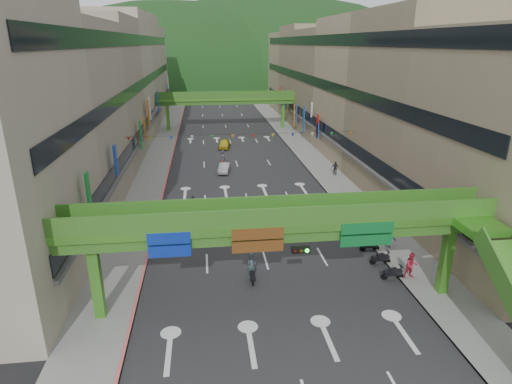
% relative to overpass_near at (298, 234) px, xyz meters
% --- Properties ---
extents(ground, '(320.00, 320.00, 0.00)m').
position_rel_overpass_near_xyz_m(ground, '(-0.93, -5.38, -5.21)').
color(ground, black).
rests_on(ground, ground).
extents(road_slab, '(18.00, 140.00, 0.02)m').
position_rel_overpass_near_xyz_m(road_slab, '(-0.93, 44.62, -5.20)').
color(road_slab, '#28282B').
rests_on(road_slab, ground).
extents(sidewalk_left, '(4.00, 140.00, 0.15)m').
position_rel_overpass_near_xyz_m(sidewalk_left, '(-11.93, 44.62, -5.13)').
color(sidewalk_left, gray).
rests_on(sidewalk_left, ground).
extents(sidewalk_right, '(4.00, 140.00, 0.15)m').
position_rel_overpass_near_xyz_m(sidewalk_right, '(10.07, 44.62, -5.13)').
color(sidewalk_right, gray).
rests_on(sidewalk_right, ground).
extents(curb_left, '(0.20, 140.00, 0.18)m').
position_rel_overpass_near_xyz_m(curb_left, '(-10.03, 44.62, -5.12)').
color(curb_left, '#CC5959').
rests_on(curb_left, ground).
extents(curb_right, '(0.20, 140.00, 0.18)m').
position_rel_overpass_near_xyz_m(curb_right, '(8.17, 44.62, -5.12)').
color(curb_right, gray).
rests_on(curb_right, ground).
extents(building_row_left, '(12.80, 95.00, 19.00)m').
position_rel_overpass_near_xyz_m(building_row_left, '(-19.86, 44.62, 4.25)').
color(building_row_left, '#9E937F').
rests_on(building_row_left, ground).
extents(building_row_right, '(12.80, 95.00, 19.00)m').
position_rel_overpass_near_xyz_m(building_row_right, '(18.00, 44.62, 4.25)').
color(building_row_right, gray).
rests_on(building_row_right, ground).
extents(overpass_near, '(28.00, 12.27, 7.10)m').
position_rel_overpass_near_xyz_m(overpass_near, '(0.00, 0.00, 0.00)').
color(overpass_near, '#4C9E2D').
rests_on(overpass_near, ground).
extents(overpass_far, '(28.00, 2.20, 7.10)m').
position_rel_overpass_near_xyz_m(overpass_far, '(-0.93, 59.62, 0.20)').
color(overpass_far, '#4C9E2D').
rests_on(overpass_far, ground).
extents(hill_left, '(168.00, 140.00, 112.00)m').
position_rel_overpass_near_xyz_m(hill_left, '(-15.93, 154.62, -5.21)').
color(hill_left, '#1C4419').
rests_on(hill_left, ground).
extents(hill_right, '(208.00, 176.00, 128.00)m').
position_rel_overpass_near_xyz_m(hill_right, '(24.07, 174.62, -5.21)').
color(hill_right, '#1C4419').
rests_on(hill_right, ground).
extents(bunting_string, '(26.00, 0.36, 0.47)m').
position_rel_overpass_near_xyz_m(bunting_string, '(-0.93, 24.62, 0.75)').
color(bunting_string, black).
rests_on(bunting_string, ground).
extents(scooter_rider_near, '(0.67, 1.60, 2.17)m').
position_rel_overpass_near_xyz_m(scooter_rider_near, '(-2.32, 3.69, -4.18)').
color(scooter_rider_near, black).
rests_on(scooter_rider_near, ground).
extents(scooter_rider_mid, '(0.76, 1.60, 1.84)m').
position_rel_overpass_near_xyz_m(scooter_rider_mid, '(2.43, 10.67, -4.27)').
color(scooter_rider_mid, black).
rests_on(scooter_rider_mid, ground).
extents(scooter_rider_left, '(1.09, 1.60, 2.13)m').
position_rel_overpass_near_xyz_m(scooter_rider_left, '(-6.60, 16.26, -4.13)').
color(scooter_rider_left, gray).
rests_on(scooter_rider_left, ground).
extents(scooter_rider_far, '(0.97, 1.60, 2.22)m').
position_rel_overpass_near_xyz_m(scooter_rider_far, '(-2.89, 33.60, -4.07)').
color(scooter_rider_far, maroon).
rests_on(scooter_rider_far, ground).
extents(parked_scooter_row, '(1.60, 11.55, 1.08)m').
position_rel_overpass_near_xyz_m(parked_scooter_row, '(7.60, 8.21, -4.68)').
color(parked_scooter_row, black).
rests_on(parked_scooter_row, ground).
extents(car_silver, '(1.91, 3.87, 1.22)m').
position_rel_overpass_near_xyz_m(car_silver, '(-2.85, 30.66, -4.60)').
color(car_silver, '#A8A7B0').
rests_on(car_silver, ground).
extents(car_yellow, '(2.24, 4.30, 1.40)m').
position_rel_overpass_near_xyz_m(car_yellow, '(-2.14, 44.08, -4.51)').
color(car_yellow, gold).
rests_on(car_yellow, ground).
extents(pedestrian_red, '(0.95, 0.75, 1.88)m').
position_rel_overpass_near_xyz_m(pedestrian_red, '(8.87, 2.62, -4.27)').
color(pedestrian_red, red).
rests_on(pedestrian_red, ground).
extents(pedestrian_dark, '(1.09, 0.73, 1.72)m').
position_rel_overpass_near_xyz_m(pedestrian_dark, '(10.86, 27.34, -4.34)').
color(pedestrian_dark, black).
rests_on(pedestrian_dark, ground).
extents(pedestrian_blue, '(0.96, 0.83, 1.75)m').
position_rel_overpass_near_xyz_m(pedestrian_blue, '(9.27, 7.37, -4.33)').
color(pedestrian_blue, '#3B405E').
rests_on(pedestrian_blue, ground).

